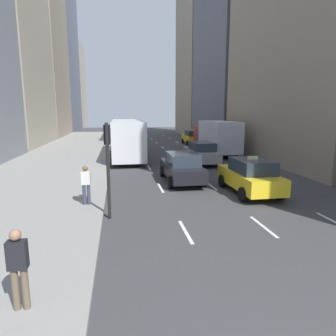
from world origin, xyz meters
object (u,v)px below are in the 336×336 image
at_px(taxi_second, 192,137).
at_px(city_bus, 127,137).
at_px(sedan_black_near, 201,152).
at_px(box_truck, 216,136).
at_px(traffic_light_pole, 108,155).
at_px(pedestrian_mid_block, 86,183).
at_px(sedan_silver_behind, 182,167).
at_px(pedestrian_near_curb, 18,265).
at_px(taxi_lead, 250,176).

bearing_deg(taxi_second, city_bus, -130.87).
height_order(taxi_second, sedan_black_near, taxi_second).
height_order(box_truck, traffic_light_pole, traffic_light_pole).
bearing_deg(pedestrian_mid_block, box_truck, 54.71).
bearing_deg(sedan_silver_behind, pedestrian_near_curb, -116.94).
bearing_deg(city_bus, traffic_light_pole, -94.16).
xyz_separation_m(taxi_lead, pedestrian_mid_block, (-7.72, -1.07, 0.19)).
bearing_deg(pedestrian_mid_block, taxi_second, 66.32).
relative_size(taxi_second, pedestrian_mid_block, 2.67).
bearing_deg(sedan_silver_behind, city_bus, 105.39).
distance_m(city_bus, pedestrian_mid_block, 14.45).
xyz_separation_m(taxi_second, city_bus, (-8.41, -9.72, 0.91)).
relative_size(box_truck, pedestrian_near_curb, 5.09).
bearing_deg(taxi_lead, pedestrian_mid_block, -172.12).
relative_size(sedan_silver_behind, traffic_light_pole, 1.35).
height_order(sedan_black_near, pedestrian_near_curb, pedestrian_near_curb).
bearing_deg(pedestrian_mid_block, traffic_light_pole, -54.75).
bearing_deg(box_truck, sedan_black_near, -119.57).
bearing_deg(city_bus, box_truck, 4.04).
xyz_separation_m(taxi_second, sedan_silver_behind, (-5.60, -19.94, -0.02)).
relative_size(taxi_second, box_truck, 0.52).
relative_size(sedan_black_near, city_bus, 0.43).
xyz_separation_m(taxi_lead, taxi_second, (2.80, 22.93, 0.00)).
relative_size(pedestrian_near_curb, pedestrian_mid_block, 1.00).
distance_m(pedestrian_mid_block, traffic_light_pole, 2.16).
height_order(taxi_second, traffic_light_pole, traffic_light_pole).
bearing_deg(box_truck, traffic_light_pole, -120.45).
distance_m(box_truck, traffic_light_pole, 18.86).
bearing_deg(sedan_black_near, city_bus, 142.29).
distance_m(sedan_silver_behind, pedestrian_near_curb, 12.16).
bearing_deg(traffic_light_pole, pedestrian_near_curb, -106.09).
distance_m(box_truck, pedestrian_near_curb, 24.34).
height_order(box_truck, pedestrian_near_curb, box_truck).
height_order(taxi_lead, pedestrian_near_curb, taxi_lead).
bearing_deg(pedestrian_near_curb, sedan_black_near, 63.57).
bearing_deg(box_truck, taxi_second, 90.00).
bearing_deg(sedan_black_near, traffic_light_pole, -120.82).
relative_size(city_bus, traffic_light_pole, 3.22).
bearing_deg(pedestrian_mid_block, sedan_silver_behind, 39.51).
xyz_separation_m(taxi_lead, sedan_silver_behind, (-2.80, 2.99, -0.02)).
height_order(taxi_lead, sedan_black_near, taxi_lead).
distance_m(taxi_second, traffic_light_pole, 27.15).
relative_size(taxi_lead, taxi_second, 1.00).
distance_m(sedan_silver_behind, traffic_light_pole, 6.90).
height_order(taxi_lead, traffic_light_pole, traffic_light_pole).
relative_size(sedan_silver_behind, pedestrian_near_curb, 2.94).
bearing_deg(pedestrian_near_curb, traffic_light_pole, 73.91).
xyz_separation_m(pedestrian_mid_block, traffic_light_pole, (0.97, -1.38, 1.34)).
bearing_deg(pedestrian_near_curb, city_bus, 82.70).
bearing_deg(taxi_lead, traffic_light_pole, -160.08).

